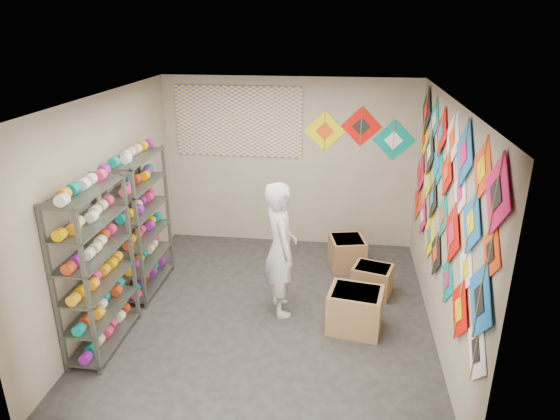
# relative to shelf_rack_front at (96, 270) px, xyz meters

# --- Properties ---
(ground) EXTENTS (4.50, 4.50, 0.00)m
(ground) POSITION_rel_shelf_rack_front_xyz_m (1.78, 0.85, -0.95)
(ground) COLOR #262421
(room_walls) EXTENTS (4.50, 4.50, 4.50)m
(room_walls) POSITION_rel_shelf_rack_front_xyz_m (1.78, 0.85, 0.69)
(room_walls) COLOR tan
(room_walls) RESTS_ON ground
(shelf_rack_front) EXTENTS (0.40, 1.10, 1.90)m
(shelf_rack_front) POSITION_rel_shelf_rack_front_xyz_m (0.00, 0.00, 0.00)
(shelf_rack_front) COLOR #4C5147
(shelf_rack_front) RESTS_ON ground
(shelf_rack_back) EXTENTS (0.40, 1.10, 1.90)m
(shelf_rack_back) POSITION_rel_shelf_rack_front_xyz_m (0.00, 1.30, 0.00)
(shelf_rack_back) COLOR #4C5147
(shelf_rack_back) RESTS_ON ground
(string_spools) EXTENTS (0.12, 2.36, 0.12)m
(string_spools) POSITION_rel_shelf_rack_front_xyz_m (-0.00, 0.65, 0.10)
(string_spools) COLOR #FA2C67
(string_spools) RESTS_ON ground
(kite_wall_display) EXTENTS (0.05, 4.31, 2.08)m
(kite_wall_display) POSITION_rel_shelf_rack_front_xyz_m (3.76, 0.87, 0.71)
(kite_wall_display) COLOR white
(kite_wall_display) RESTS_ON room_walls
(back_wall_kites) EXTENTS (1.69, 0.02, 0.83)m
(back_wall_kites) POSITION_rel_shelf_rack_front_xyz_m (2.86, 3.09, 0.92)
(back_wall_kites) COLOR #FFEE00
(back_wall_kites) RESTS_ON room_walls
(poster) EXTENTS (2.00, 0.01, 1.10)m
(poster) POSITION_rel_shelf_rack_front_xyz_m (0.98, 3.08, 1.05)
(poster) COLOR #684AA0
(poster) RESTS_ON room_walls
(shopkeeper) EXTENTS (0.89, 0.82, 1.73)m
(shopkeeper) POSITION_rel_shelf_rack_front_xyz_m (1.91, 0.95, -0.09)
(shopkeeper) COLOR beige
(shopkeeper) RESTS_ON ground
(carton_a) EXTENTS (0.69, 0.61, 0.51)m
(carton_a) POSITION_rel_shelf_rack_front_xyz_m (2.85, 0.65, -0.69)
(carton_a) COLOR #956641
(carton_a) RESTS_ON ground
(carton_b) EXTENTS (0.59, 0.53, 0.41)m
(carton_b) POSITION_rel_shelf_rack_front_xyz_m (3.09, 1.51, -0.75)
(carton_b) COLOR #956641
(carton_b) RESTS_ON ground
(carton_c) EXTENTS (0.59, 0.62, 0.47)m
(carton_c) POSITION_rel_shelf_rack_front_xyz_m (2.75, 2.25, -0.72)
(carton_c) COLOR #956641
(carton_c) RESTS_ON ground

